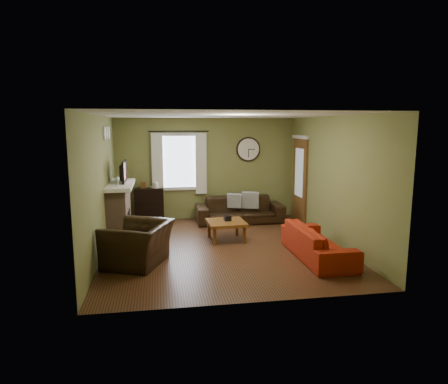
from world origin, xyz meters
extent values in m
cube|color=#482A18|center=(0.00, 0.00, 0.00)|extent=(4.60, 5.20, 0.00)
cube|color=white|center=(0.00, 0.00, 2.60)|extent=(4.60, 5.20, 0.00)
cube|color=olive|center=(-2.30, 0.00, 1.30)|extent=(0.00, 5.20, 2.60)
cube|color=olive|center=(2.30, 0.00, 1.30)|extent=(0.00, 5.20, 2.60)
cube|color=olive|center=(0.00, 2.60, 1.30)|extent=(4.60, 0.00, 2.60)
cube|color=olive|center=(0.00, -2.60, 1.30)|extent=(4.60, 0.00, 2.60)
cube|color=#9E7C63|center=(-2.10, 1.15, 0.55)|extent=(0.40, 1.40, 1.10)
cube|color=black|center=(-1.91, 1.15, 0.30)|extent=(0.04, 0.60, 0.55)
cube|color=white|center=(-2.07, 1.15, 1.14)|extent=(0.58, 1.60, 0.08)
imported|color=black|center=(-2.05, 1.30, 1.35)|extent=(0.08, 0.60, 0.35)
cube|color=#994C3F|center=(-1.97, 1.30, 1.41)|extent=(0.02, 0.62, 0.36)
cylinder|color=white|center=(-2.28, 0.80, 2.25)|extent=(0.28, 0.28, 0.03)
cylinder|color=white|center=(-2.28, 1.15, 2.25)|extent=(0.28, 0.28, 0.03)
cylinder|color=white|center=(-2.28, 1.50, 2.25)|extent=(0.28, 0.28, 0.03)
cylinder|color=black|center=(-0.70, 2.48, 2.27)|extent=(0.03, 0.03, 1.50)
cube|color=white|center=(-1.25, 2.48, 1.45)|extent=(0.28, 0.04, 1.55)
cube|color=white|center=(-0.15, 2.48, 1.45)|extent=(0.28, 0.04, 1.55)
cube|color=brown|center=(2.27, 1.85, 1.05)|extent=(0.05, 0.90, 2.10)
imported|color=brown|center=(-1.44, 2.49, 0.96)|extent=(0.24, 0.26, 0.02)
imported|color=black|center=(0.76, 2.00, 0.32)|extent=(2.18, 0.85, 0.64)
cube|color=#939C9F|center=(0.63, 2.02, 0.55)|extent=(0.37, 0.22, 0.35)
cube|color=#939C9F|center=(1.05, 2.04, 0.55)|extent=(0.44, 0.26, 0.42)
imported|color=maroon|center=(1.62, -0.93, 0.29)|extent=(0.77, 1.98, 0.58)
imported|color=black|center=(-1.61, -0.76, 0.37)|extent=(1.35, 1.42, 0.74)
cube|color=black|center=(0.19, 0.50, 0.40)|extent=(0.16, 0.16, 0.11)
camera|label=1|loc=(-1.23, -7.63, 2.40)|focal=32.00mm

